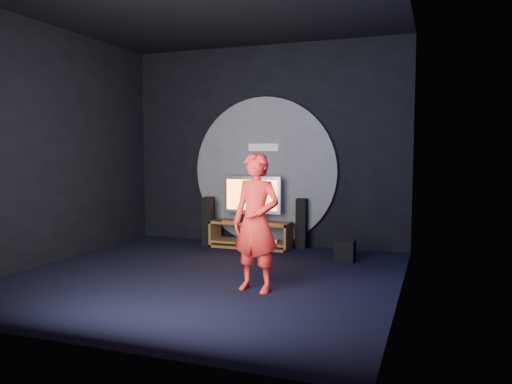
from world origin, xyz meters
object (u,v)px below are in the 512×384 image
tower_speaker_left (208,221)px  tower_speaker_right (302,224)px  media_console (251,236)px  subwoofer (345,251)px  tv (252,197)px  player (256,222)px

tower_speaker_left → tower_speaker_right: bearing=10.1°
media_console → subwoofer: size_ratio=4.31×
media_console → tower_speaker_left: size_ratio=1.63×
tv → tower_speaker_right: tv is taller
media_console → tower_speaker_right: 0.89m
media_console → tower_speaker_right: bearing=16.4°
subwoofer → tower_speaker_right: bearing=138.8°
tower_speaker_right → player: 2.74m
tower_speaker_right → subwoofer: tower_speaker_right is taller
tower_speaker_left → media_console: bearing=3.1°
tower_speaker_left → tower_speaker_right: 1.64m
media_console → subwoofer: bearing=-17.0°
subwoofer → player: (-0.71, -1.94, 0.66)m
tower_speaker_left → subwoofer: tower_speaker_left is taller
tv → subwoofer: size_ratio=3.18×
tower_speaker_right → player: player is taller
tower_speaker_right → subwoofer: (0.87, -0.77, -0.26)m
tv → subwoofer: tv is taller
media_console → player: 2.72m
tv → player: (1.00, -2.53, -0.05)m
media_console → player: size_ratio=0.85×
tower_speaker_right → subwoofer: 1.19m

